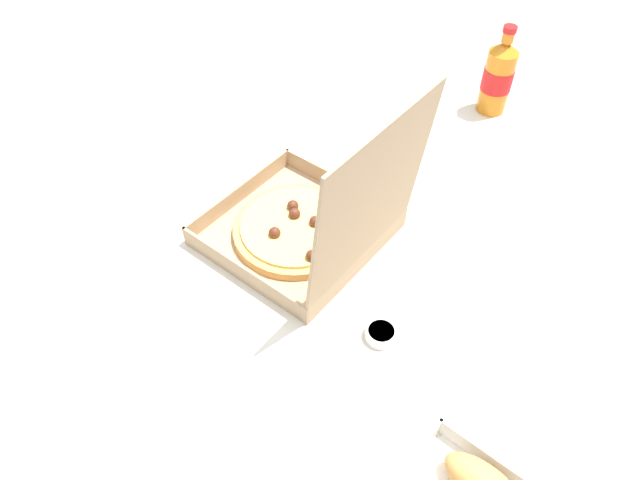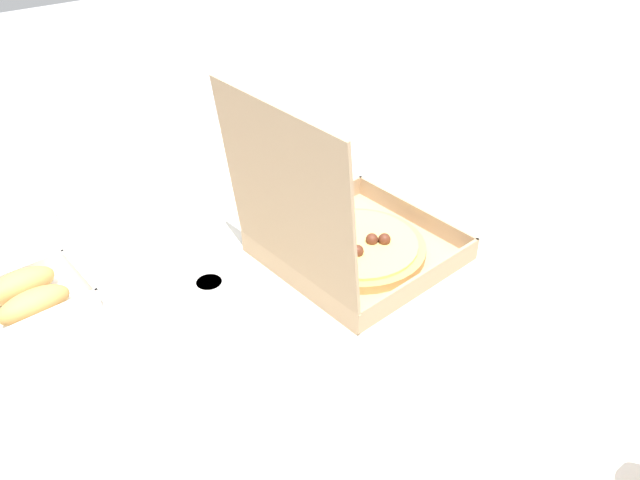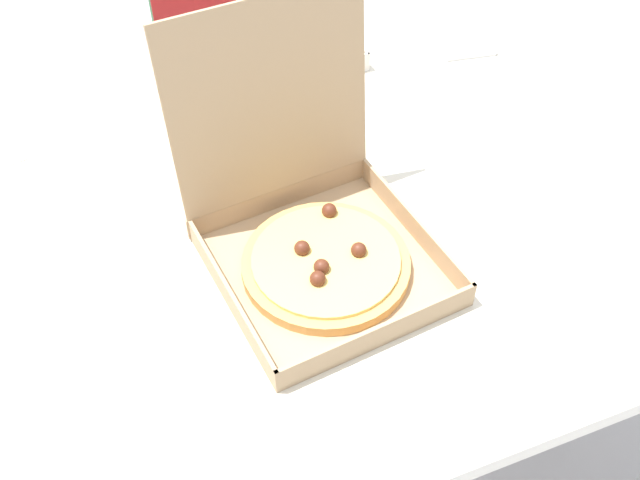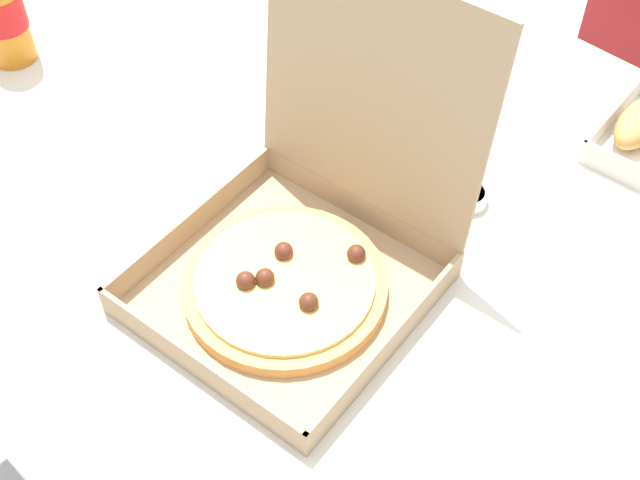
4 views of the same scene
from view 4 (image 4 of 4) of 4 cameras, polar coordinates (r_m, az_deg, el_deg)
The scene contains 4 objects.
ground_plane at distance 1.76m, azimuth 2.06°, elevation -14.29°, with size 10.00×10.00×0.00m, color #B2B2B7.
dining_table at distance 1.20m, azimuth 2.93°, elevation -0.13°, with size 1.42×1.07×0.72m.
pizza_box_open at distance 1.04m, azimuth -1.22°, elevation -0.62°, with size 0.36×0.39×0.36m.
dipping_sauce_cup at distance 1.17m, azimuth 9.88°, elevation 2.95°, with size 0.06×0.06×0.02m.
Camera 4 is at (0.50, -0.60, 1.57)m, focal length 47.61 mm.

